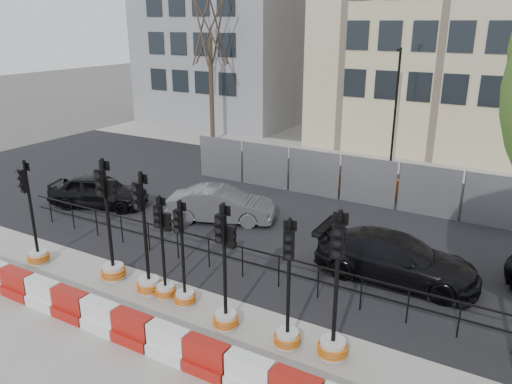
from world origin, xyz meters
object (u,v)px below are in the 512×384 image
Objects in this scene: traffic_signal_a at (36,243)px; traffic_signal_d at (165,274)px; car_a at (98,191)px; car_c at (396,258)px; traffic_signal_h at (334,329)px.

traffic_signal_d is (4.76, 0.42, 0.01)m from traffic_signal_a.
traffic_signal_a reaches higher than car_a.
traffic_signal_a reaches higher than car_c.
traffic_signal_h is at bearing 176.24° from car_c.
traffic_signal_h is (4.92, -0.13, 0.03)m from traffic_signal_d.
traffic_signal_a is 1.13× the size of traffic_signal_d.
car_c is (5.15, 4.16, -0.02)m from traffic_signal_d.
traffic_signal_a is 0.71× the size of car_c.
car_a is at bearing 149.42° from traffic_signal_h.
traffic_signal_d is at bearing 167.87° from traffic_signal_h.
traffic_signal_a is 0.94× the size of traffic_signal_h.
traffic_signal_h is 0.75× the size of car_c.
traffic_signal_a is 0.78× the size of car_a.
traffic_signal_a is 9.69m from traffic_signal_h.
traffic_signal_h is at bearing -12.43° from traffic_signal_d.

